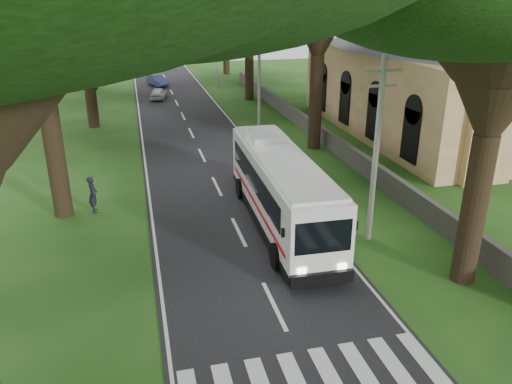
{
  "coord_description": "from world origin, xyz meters",
  "views": [
    {
      "loc": [
        -4.15,
        -12.2,
        10.21
      ],
      "look_at": [
        0.65,
        7.32,
        2.2
      ],
      "focal_mm": 35.0,
      "sensor_mm": 36.0,
      "label": 1
    }
  ],
  "objects_px": {
    "distant_car_b": "(157,81)",
    "pole_far": "(216,50)",
    "pedestrian": "(93,194)",
    "pole_near": "(376,149)",
    "church": "(434,70)",
    "pole_mid": "(259,77)",
    "distant_car_a": "(159,93)",
    "coach_bus": "(280,188)"
  },
  "relations": [
    {
      "from": "coach_bus",
      "to": "distant_car_b",
      "type": "bearing_deg",
      "value": 96.18
    },
    {
      "from": "church",
      "to": "pole_mid",
      "type": "distance_m",
      "value": 13.16
    },
    {
      "from": "pole_far",
      "to": "coach_bus",
      "type": "bearing_deg",
      "value": -95.18
    },
    {
      "from": "pole_far",
      "to": "pole_near",
      "type": "bearing_deg",
      "value": -90.0
    },
    {
      "from": "distant_car_b",
      "to": "coach_bus",
      "type": "bearing_deg",
      "value": -103.86
    },
    {
      "from": "distant_car_a",
      "to": "distant_car_b",
      "type": "distance_m",
      "value": 8.07
    },
    {
      "from": "distant_car_b",
      "to": "pedestrian",
      "type": "distance_m",
      "value": 36.68
    },
    {
      "from": "pole_mid",
      "to": "coach_bus",
      "type": "height_order",
      "value": "pole_mid"
    },
    {
      "from": "church",
      "to": "pole_mid",
      "type": "height_order",
      "value": "church"
    },
    {
      "from": "pole_mid",
      "to": "pedestrian",
      "type": "height_order",
      "value": "pole_mid"
    },
    {
      "from": "pole_mid",
      "to": "coach_bus",
      "type": "xyz_separation_m",
      "value": [
        -3.4,
        -17.56,
        -2.33
      ]
    },
    {
      "from": "coach_bus",
      "to": "distant_car_a",
      "type": "relative_size",
      "value": 3.38
    },
    {
      "from": "distant_car_a",
      "to": "pedestrian",
      "type": "xyz_separation_m",
      "value": [
        -4.94,
        -28.23,
        0.31
      ]
    },
    {
      "from": "pole_far",
      "to": "church",
      "type": "bearing_deg",
      "value": -63.18
    },
    {
      "from": "pole_mid",
      "to": "distant_car_a",
      "type": "relative_size",
      "value": 2.31
    },
    {
      "from": "distant_car_a",
      "to": "distant_car_b",
      "type": "height_order",
      "value": "distant_car_b"
    },
    {
      "from": "church",
      "to": "distant_car_b",
      "type": "xyz_separation_m",
      "value": [
        -19.12,
        26.82,
        -4.24
      ]
    },
    {
      "from": "pole_mid",
      "to": "distant_car_a",
      "type": "height_order",
      "value": "pole_mid"
    },
    {
      "from": "church",
      "to": "pedestrian",
      "type": "height_order",
      "value": "church"
    },
    {
      "from": "distant_car_b",
      "to": "pole_far",
      "type": "bearing_deg",
      "value": -37.92
    },
    {
      "from": "pole_far",
      "to": "coach_bus",
      "type": "height_order",
      "value": "pole_far"
    },
    {
      "from": "coach_bus",
      "to": "church",
      "type": "bearing_deg",
      "value": 41.1
    },
    {
      "from": "church",
      "to": "distant_car_b",
      "type": "relative_size",
      "value": 6.19
    },
    {
      "from": "pole_far",
      "to": "distant_car_a",
      "type": "xyz_separation_m",
      "value": [
        -7.11,
        -5.7,
        -3.56
      ]
    },
    {
      "from": "pole_near",
      "to": "pole_far",
      "type": "xyz_separation_m",
      "value": [
        0.0,
        40.0,
        0.0
      ]
    },
    {
      "from": "distant_car_a",
      "to": "church",
      "type": "bearing_deg",
      "value": 149.39
    },
    {
      "from": "coach_bus",
      "to": "distant_car_b",
      "type": "distance_m",
      "value": 40.08
    },
    {
      "from": "pole_far",
      "to": "pedestrian",
      "type": "relative_size",
      "value": 4.32
    },
    {
      "from": "church",
      "to": "pole_near",
      "type": "relative_size",
      "value": 3.0
    },
    {
      "from": "pole_mid",
      "to": "distant_car_b",
      "type": "height_order",
      "value": "pole_mid"
    },
    {
      "from": "pole_mid",
      "to": "coach_bus",
      "type": "distance_m",
      "value": 18.04
    },
    {
      "from": "distant_car_a",
      "to": "pole_near",
      "type": "bearing_deg",
      "value": 115.02
    },
    {
      "from": "church",
      "to": "pole_far",
      "type": "relative_size",
      "value": 3.0
    },
    {
      "from": "pole_far",
      "to": "distant_car_b",
      "type": "height_order",
      "value": "pole_far"
    },
    {
      "from": "coach_bus",
      "to": "pole_near",
      "type": "bearing_deg",
      "value": -34.27
    },
    {
      "from": "pole_far",
      "to": "distant_car_b",
      "type": "distance_m",
      "value": 7.98
    },
    {
      "from": "church",
      "to": "pole_mid",
      "type": "relative_size",
      "value": 3.0
    },
    {
      "from": "distant_car_b",
      "to": "pedestrian",
      "type": "xyz_separation_m",
      "value": [
        -5.29,
        -36.29,
        0.26
      ]
    },
    {
      "from": "church",
      "to": "coach_bus",
      "type": "bearing_deg",
      "value": -140.27
    },
    {
      "from": "coach_bus",
      "to": "pedestrian",
      "type": "bearing_deg",
      "value": 158.6
    },
    {
      "from": "church",
      "to": "pole_far",
      "type": "xyz_separation_m",
      "value": [
        -12.36,
        24.45,
        -0.73
      ]
    },
    {
      "from": "pole_near",
      "to": "distant_car_a",
      "type": "xyz_separation_m",
      "value": [
        -7.11,
        34.3,
        -3.56
      ]
    }
  ]
}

